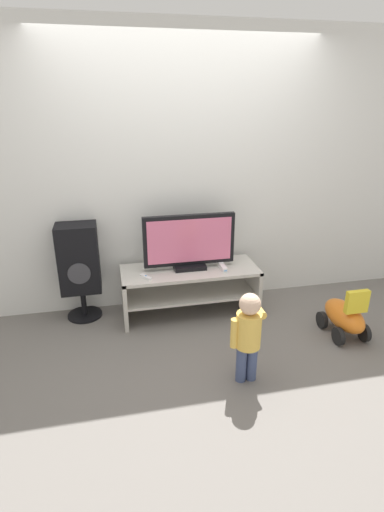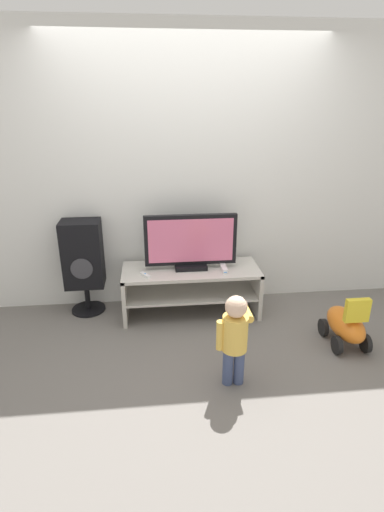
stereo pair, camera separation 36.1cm
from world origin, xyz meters
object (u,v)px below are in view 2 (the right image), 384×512
object	(u,v)px
television	(191,242)
speaker_tower	(83,256)
game_console	(224,268)
ride_on_toy	(346,325)
child	(235,333)
remote_primary	(145,275)

from	to	relation	value
television	speaker_tower	world-z (taller)	television
game_console	ride_on_toy	world-z (taller)	game_console
television	ride_on_toy	size ratio (longest dim) A/B	1.71
child	television	bearing A→B (deg)	100.58
game_console	child	xyz separation A→B (m)	(-0.10, -1.00, -0.06)
remote_primary	ride_on_toy	distance (m)	1.79
game_console	speaker_tower	distance (m)	1.33
speaker_tower	ride_on_toy	distance (m)	2.43
television	game_console	bearing A→B (deg)	-17.23
television	speaker_tower	distance (m)	1.03
speaker_tower	game_console	bearing A→B (deg)	-9.37
child	speaker_tower	world-z (taller)	speaker_tower
game_console	child	distance (m)	1.00
child	speaker_tower	bearing A→B (deg)	135.02
game_console	remote_primary	xyz separation A→B (m)	(-0.73, -0.05, -0.01)
child	ride_on_toy	bearing A→B (deg)	20.50
ride_on_toy	speaker_tower	bearing A→B (deg)	160.00
game_console	ride_on_toy	bearing A→B (deg)	-32.60
speaker_tower	remote_primary	bearing A→B (deg)	-24.78
television	speaker_tower	xyz separation A→B (m)	(-1.01, 0.12, -0.15)
remote_primary	game_console	bearing A→B (deg)	4.08
television	child	distance (m)	1.15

